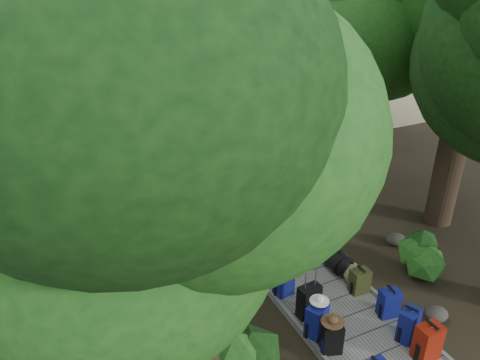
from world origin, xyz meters
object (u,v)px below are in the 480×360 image
backpack_left_c (317,319)px  backpack_right_c (389,302)px  duffel_right_black (334,257)px  lone_suitcase_on_sand (181,129)px  backpack_left_b (332,337)px  backpack_right_a (428,340)px  sun_lounger (226,105)px  backpack_left_d (284,282)px  duffel_right_khaki (347,268)px  suitcase_on_boardwalk (309,301)px  backpack_right_b (409,323)px  kayak (67,131)px  backpack_right_d (360,280)px

backpack_left_c → backpack_right_c: bearing=-32.8°
duffel_right_black → lone_suitcase_on_sand: bearing=95.5°
duffel_right_black → backpack_left_b: bearing=-123.3°
backpack_right_a → sun_lounger: bearing=79.2°
backpack_left_d → duffel_right_khaki: bearing=-9.6°
duffel_right_black → suitcase_on_boardwalk: 1.73m
backpack_left_b → lone_suitcase_on_sand: size_ratio=1.01×
duffel_right_black → backpack_right_b: bearing=-88.7°
backpack_right_c → duffel_right_black: size_ratio=0.85×
backpack_left_b → backpack_left_c: bearing=111.3°
backpack_left_b → backpack_right_c: bearing=28.4°
backpack_right_b → suitcase_on_boardwalk: backpack_right_b is taller
kayak → backpack_right_c: bearing=-75.5°
duffel_right_khaki → sun_lounger: 12.04m
suitcase_on_boardwalk → lone_suitcase_on_sand: size_ratio=1.04×
backpack_right_c → backpack_right_d: size_ratio=1.10×
backpack_left_c → backpack_left_d: bearing=61.4°
backpack_left_b → kayak: (-2.75, 13.39, -0.28)m
lone_suitcase_on_sand → sun_lounger: size_ratio=0.39×
backpack_right_b → duffel_right_khaki: backpack_right_b is taller
backpack_right_d → lone_suitcase_on_sand: 10.23m
backpack_left_b → sun_lounger: backpack_left_b is taller
backpack_right_a → duffel_right_khaki: backpack_right_a is taller
duffel_right_black → suitcase_on_boardwalk: size_ratio=1.11×
kayak → sun_lounger: (6.70, -0.01, 0.12)m
backpack_right_c → lone_suitcase_on_sand: (-0.38, 11.02, -0.09)m
duffel_right_khaki → lone_suitcase_on_sand: bearing=81.2°
backpack_left_b → lone_suitcase_on_sand: bearing=102.3°
backpack_right_a → backpack_right_d: bearing=87.4°
backpack_left_b → backpack_right_b: backpack_right_b is taller
backpack_left_c → lone_suitcase_on_sand: (1.16, 10.86, -0.15)m
backpack_left_d → backpack_right_c: backpack_right_c is taller
duffel_right_khaki → backpack_right_a: bearing=-104.9°
backpack_right_b → backpack_right_d: size_ratio=1.22×
lone_suitcase_on_sand → kayak: bearing=162.4°
lone_suitcase_on_sand → duffel_right_black: bearing=-77.0°
duffel_right_khaki → kayak: (-4.28, 11.80, -0.14)m
backpack_left_c → backpack_right_c: size_ratio=1.16×
backpack_right_b → kayak: bearing=84.6°
backpack_right_d → suitcase_on_boardwalk: 1.33m
backpack_right_c → sun_lounger: (2.44, 13.11, -0.15)m
backpack_right_b → kayak: 14.36m
duffel_right_black → backpack_right_a: bearing=-88.8°
backpack_left_d → kayak: backpack_left_d is taller
backpack_left_b → backpack_left_c: (-0.02, 0.44, 0.04)m
lone_suitcase_on_sand → sun_lounger: (2.82, 2.09, -0.06)m
backpack_right_a → kayak: size_ratio=0.26×
duffel_right_black → lone_suitcase_on_sand: lone_suitcase_on_sand is taller
backpack_right_c → duffel_right_khaki: backpack_right_c is taller
backpack_right_c → backpack_right_d: backpack_right_c is taller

